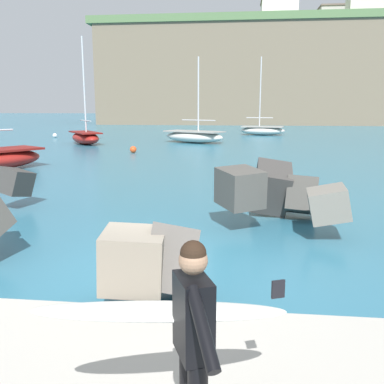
% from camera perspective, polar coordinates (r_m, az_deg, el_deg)
% --- Properties ---
extents(ground_plane, '(400.00, 400.00, 0.00)m').
position_cam_1_polar(ground_plane, '(7.90, -4.49, -10.63)').
color(ground_plane, '#2D6B84').
extents(breakwater_jetty, '(32.84, 7.41, 2.42)m').
position_cam_1_polar(breakwater_jetty, '(8.72, -2.82, -1.62)').
color(breakwater_jetty, '#4C4944').
rests_on(breakwater_jetty, ground).
extents(surfer_with_board, '(2.07, 1.46, 1.78)m').
position_cam_1_polar(surfer_with_board, '(3.41, -0.94, -17.90)').
color(surfer_with_board, black).
rests_on(surfer_with_board, walkway_path).
extents(boat_near_left, '(4.10, 4.74, 8.28)m').
position_cam_1_polar(boat_near_left, '(35.88, -13.99, 7.11)').
color(boat_near_left, maroon).
rests_on(boat_near_left, ground).
extents(boat_near_right, '(5.84, 4.46, 6.94)m').
position_cam_1_polar(boat_near_right, '(36.20, 0.29, 7.43)').
color(boat_near_right, beige).
rests_on(boat_near_right, ground).
extents(boat_mid_left, '(5.03, 3.02, 8.09)m').
position_cam_1_polar(boat_mid_left, '(46.82, 9.35, 8.13)').
color(boat_mid_left, beige).
rests_on(boat_mid_left, ground).
extents(mooring_buoy_inner, '(0.44, 0.44, 0.44)m').
position_cam_1_polar(mooring_buoy_inner, '(44.35, -17.76, 7.16)').
color(mooring_buoy_inner, silver).
rests_on(mooring_buoy_inner, ground).
extents(mooring_buoy_middle, '(0.44, 0.44, 0.44)m').
position_cam_1_polar(mooring_buoy_middle, '(28.43, -7.81, 5.62)').
color(mooring_buoy_middle, '#E54C1E').
rests_on(mooring_buoy_middle, ground).
extents(headland_bluff, '(93.70, 33.56, 17.54)m').
position_cam_1_polar(headland_bluff, '(90.72, 20.73, 14.20)').
color(headland_bluff, '#756651').
rests_on(headland_bluff, ground).
extents(station_building_west, '(8.20, 4.29, 4.44)m').
position_cam_1_polar(station_building_west, '(85.93, 22.68, 21.69)').
color(station_building_west, beige).
rests_on(station_building_west, headland_bluff).
extents(station_building_central, '(4.62, 4.69, 4.28)m').
position_cam_1_polar(station_building_central, '(97.09, 24.12, 20.22)').
color(station_building_central, beige).
rests_on(station_building_central, headland_bluff).
extents(station_building_east, '(7.31, 6.52, 6.19)m').
position_cam_1_polar(station_building_east, '(94.32, 11.45, 21.82)').
color(station_building_east, silver).
rests_on(station_building_east, headland_bluff).
extents(station_building_annex, '(4.48, 7.79, 4.48)m').
position_cam_1_polar(station_building_annex, '(94.94, 17.71, 20.93)').
color(station_building_annex, '#B2ADA3').
rests_on(station_building_annex, headland_bluff).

